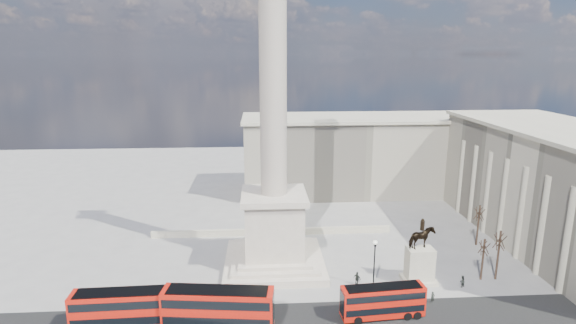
% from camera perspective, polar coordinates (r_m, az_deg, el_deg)
% --- Properties ---
extents(ground, '(180.00, 180.00, 0.00)m').
position_cam_1_polar(ground, '(61.96, -1.57, -14.93)').
color(ground, gray).
rests_on(ground, ground).
extents(asphalt_road, '(120.00, 9.00, 0.01)m').
position_cam_1_polar(asphalt_road, '(53.78, 4.52, -19.80)').
color(asphalt_road, black).
rests_on(asphalt_road, ground).
extents(nelsons_column, '(14.00, 14.00, 49.85)m').
position_cam_1_polar(nelsons_column, '(61.75, -1.82, -2.08)').
color(nelsons_column, beige).
rests_on(nelsons_column, ground).
extents(balustrade_wall, '(40.00, 0.60, 1.10)m').
position_cam_1_polar(balustrade_wall, '(76.19, -2.02, -8.83)').
color(balustrade_wall, '#B8B198').
rests_on(balustrade_wall, ground).
extents(building_east, '(19.00, 46.00, 18.60)m').
position_cam_1_polar(building_east, '(82.18, 31.29, -2.72)').
color(building_east, beige).
rests_on(building_east, ground).
extents(building_northeast, '(51.00, 17.00, 16.60)m').
position_cam_1_polar(building_northeast, '(99.22, 9.15, 1.01)').
color(building_northeast, beige).
rests_on(building_northeast, ground).
extents(red_bus_a, '(11.32, 2.93, 4.56)m').
position_cam_1_polar(red_bus_a, '(54.55, -19.94, -17.18)').
color(red_bus_a, red).
rests_on(red_bus_a, ground).
extents(red_bus_b, '(12.28, 4.12, 4.88)m').
position_cam_1_polar(red_bus_b, '(51.87, -8.76, -17.96)').
color(red_bus_b, red).
rests_on(red_bus_b, ground).
extents(red_bus_c, '(9.73, 3.01, 3.89)m').
position_cam_1_polar(red_bus_c, '(54.81, 11.99, -16.89)').
color(red_bus_c, red).
rests_on(red_bus_c, ground).
extents(victorian_lamp, '(0.57, 0.57, 6.69)m').
position_cam_1_polar(victorian_lamp, '(59.57, 10.92, -12.16)').
color(victorian_lamp, black).
rests_on(victorian_lamp, ground).
extents(equestrian_statue, '(4.32, 3.24, 8.92)m').
position_cam_1_polar(equestrian_statue, '(62.98, 16.39, -11.84)').
color(equestrian_statue, '#B8B198').
rests_on(equestrian_statue, ground).
extents(bare_tree_near, '(1.66, 1.66, 7.28)m').
position_cam_1_polar(bare_tree_near, '(66.25, 25.32, -8.88)').
color(bare_tree_near, '#332319').
rests_on(bare_tree_near, ground).
extents(bare_tree_mid, '(1.61, 1.61, 6.10)m').
position_cam_1_polar(bare_tree_mid, '(65.69, 23.65, -9.77)').
color(bare_tree_mid, '#332319').
rests_on(bare_tree_mid, ground).
extents(bare_tree_far, '(1.70, 1.70, 6.94)m').
position_cam_1_polar(bare_tree_far, '(76.65, 23.14, -5.89)').
color(bare_tree_far, '#332319').
rests_on(bare_tree_far, ground).
extents(pedestrian_walking, '(0.63, 0.50, 1.50)m').
position_cam_1_polar(pedestrian_walking, '(59.62, 17.89, -16.04)').
color(pedestrian_walking, '#232722').
rests_on(pedestrian_walking, ground).
extents(pedestrian_standing, '(0.95, 0.86, 1.59)m').
position_cam_1_polar(pedestrian_standing, '(64.44, 21.23, -13.94)').
color(pedestrian_standing, '#232722').
rests_on(pedestrian_standing, ground).
extents(pedestrian_crossing, '(1.09, 1.09, 1.86)m').
position_cam_1_polar(pedestrian_crossing, '(61.37, 8.78, -14.41)').
color(pedestrian_crossing, '#232722').
rests_on(pedestrian_crossing, ground).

